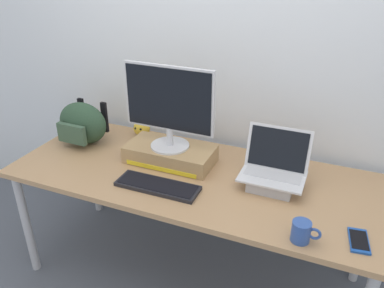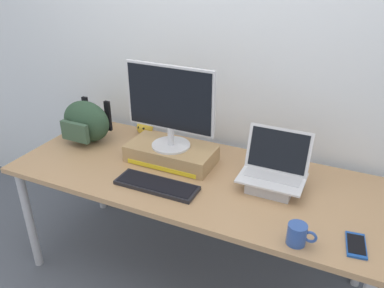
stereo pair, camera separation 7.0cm
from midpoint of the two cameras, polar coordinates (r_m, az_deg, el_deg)
ground_plane at (r=2.57m, az=-0.83°, el=-18.42°), size 20.00×20.00×0.00m
back_wall at (r=2.33m, az=4.01°, el=13.80°), size 7.00×0.10×2.60m
desk at (r=2.15m, az=-0.95°, el=-5.78°), size 1.98×0.80×0.73m
toner_box_yellow at (r=2.21m, az=-4.13°, el=-1.48°), size 0.50×0.25×0.10m
desktop_monitor at (r=2.09m, az=-4.40°, el=5.59°), size 0.52×0.22×0.46m
open_laptop at (r=2.02m, az=10.81°, el=-4.58°), size 0.32×0.24×0.29m
external_keyboard at (r=2.00m, az=-6.09°, el=-6.13°), size 0.43×0.15×0.02m
messenger_backpack at (r=2.49m, az=-16.55°, el=2.92°), size 0.32×0.24×0.26m
coffee_mug at (r=1.70m, az=14.63°, el=-12.35°), size 0.12×0.08×0.09m
cell_phone at (r=1.79m, az=22.23°, el=-13.00°), size 0.10×0.16×0.01m
plush_toy at (r=2.54m, az=-8.18°, el=2.33°), size 0.11×0.11×0.11m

